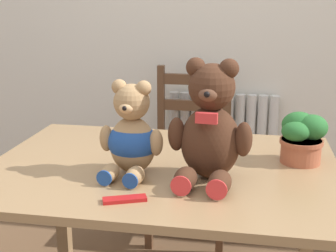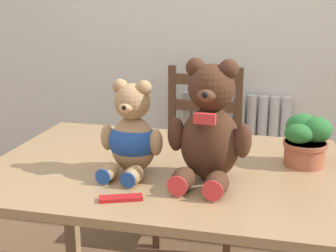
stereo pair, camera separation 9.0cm
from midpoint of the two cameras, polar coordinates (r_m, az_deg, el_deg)
name	(u,v)px [view 1 (the left image)]	position (r m, az deg, el deg)	size (l,w,h in m)	color
wall_back	(201,6)	(2.85, 3.14, 14.37)	(8.00, 0.04, 2.60)	silver
radiator	(222,162)	(2.94, 5.68, -4.34)	(0.67, 0.10, 0.79)	silver
dining_table	(163,188)	(1.81, -2.10, -7.63)	(1.31, 0.95, 0.74)	#9E7A51
wooden_chair_behind	(190,156)	(2.69, 1.78, -3.70)	(0.43, 0.41, 0.97)	brown
teddy_bear_left	(132,137)	(1.66, -6.00, -1.35)	(0.24, 0.25, 0.34)	tan
teddy_bear_right	(210,129)	(1.59, 3.53, -0.37)	(0.30, 0.30, 0.42)	#472819
potted_plant	(302,137)	(1.83, 14.71, -1.29)	(0.17, 0.16, 0.19)	#B25B3D
chocolate_bar	(125,199)	(1.48, -7.05, -8.88)	(0.14, 0.04, 0.01)	red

